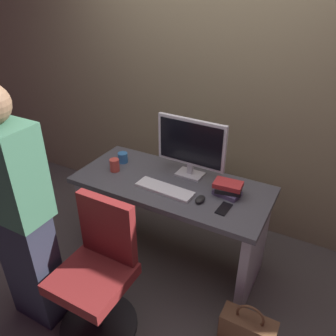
# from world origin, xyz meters

# --- Properties ---
(ground_plane) EXTENTS (9.00, 9.00, 0.00)m
(ground_plane) POSITION_xyz_m (0.00, 0.00, 0.00)
(ground_plane) COLOR #4C4742
(wall_back) EXTENTS (6.40, 0.10, 3.00)m
(wall_back) POSITION_xyz_m (0.00, 0.81, 1.50)
(wall_back) COLOR #8C7F5B
(wall_back) RESTS_ON ground
(desk) EXTENTS (1.46, 0.65, 0.75)m
(desk) POSITION_xyz_m (0.00, 0.00, 0.52)
(desk) COLOR #4C4C51
(desk) RESTS_ON ground
(office_chair) EXTENTS (0.52, 0.52, 0.94)m
(office_chair) POSITION_xyz_m (-0.12, -0.75, 0.43)
(office_chair) COLOR black
(office_chair) RESTS_ON ground
(person_at_desk) EXTENTS (0.40, 0.24, 1.64)m
(person_at_desk) POSITION_xyz_m (-0.56, -0.89, 0.84)
(person_at_desk) COLOR #262838
(person_at_desk) RESTS_ON ground
(monitor) EXTENTS (0.54, 0.15, 0.46)m
(monitor) POSITION_xyz_m (0.07, 0.17, 1.01)
(monitor) COLOR silver
(monitor) RESTS_ON desk
(keyboard) EXTENTS (0.44, 0.15, 0.02)m
(keyboard) POSITION_xyz_m (0.01, -0.11, 0.76)
(keyboard) COLOR white
(keyboard) RESTS_ON desk
(mouse) EXTENTS (0.06, 0.10, 0.03)m
(mouse) POSITION_xyz_m (0.28, -0.12, 0.77)
(mouse) COLOR black
(mouse) RESTS_ON desk
(cup_near_keyboard) EXTENTS (0.07, 0.07, 0.10)m
(cup_near_keyboard) POSITION_xyz_m (-0.47, -0.05, 0.80)
(cup_near_keyboard) COLOR #D84C3F
(cup_near_keyboard) RESTS_ON desk
(cup_by_monitor) EXTENTS (0.08, 0.08, 0.08)m
(cup_by_monitor) POSITION_xyz_m (-0.50, 0.09, 0.79)
(cup_by_monitor) COLOR #3372B2
(cup_by_monitor) RESTS_ON desk
(book_stack) EXTENTS (0.21, 0.16, 0.10)m
(book_stack) POSITION_xyz_m (0.42, 0.05, 0.80)
(book_stack) COLOR #594C72
(book_stack) RESTS_ON desk
(cell_phone) EXTENTS (0.08, 0.15, 0.01)m
(cell_phone) POSITION_xyz_m (0.46, -0.12, 0.76)
(cell_phone) COLOR black
(cell_phone) RESTS_ON desk
(handbag) EXTENTS (0.34, 0.14, 0.38)m
(handbag) POSITION_xyz_m (0.79, -0.46, 0.14)
(handbag) COLOR brown
(handbag) RESTS_ON ground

